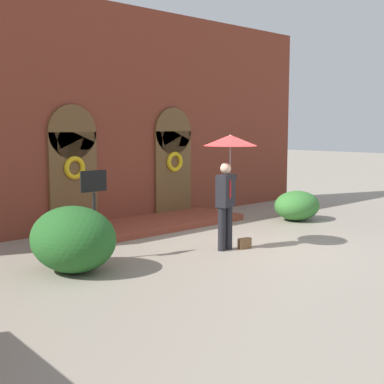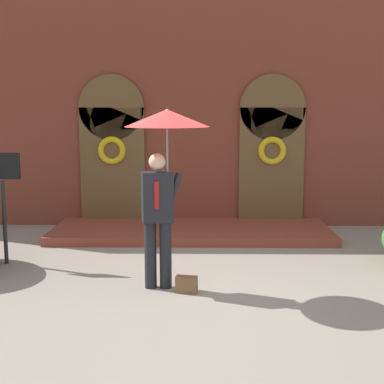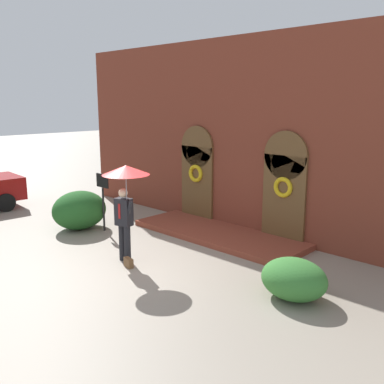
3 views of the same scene
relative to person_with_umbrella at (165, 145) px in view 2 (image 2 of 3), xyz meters
The scene contains 5 objects.
ground_plane 1.94m from the person_with_umbrella, 12.38° to the right, with size 80.00×80.00×0.00m, color gray.
building_facade 4.17m from the person_with_umbrella, 85.86° to the left, with size 14.00×2.30×5.60m.
person_with_umbrella is the anchor object (origin of this frame).
handbag 1.84m from the person_with_umbrella, 35.13° to the right, with size 0.28×0.12×0.22m, color brown.
sign_post 2.86m from the person_with_umbrella, 156.63° to the left, with size 0.56×0.06×1.72m.
Camera 2 is at (0.15, -6.80, 2.36)m, focal length 50.00 mm.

